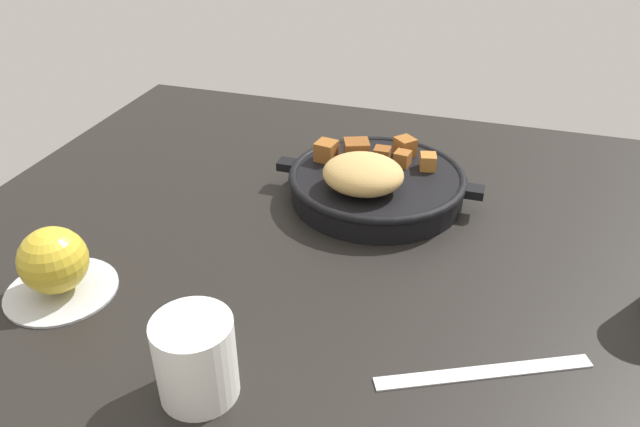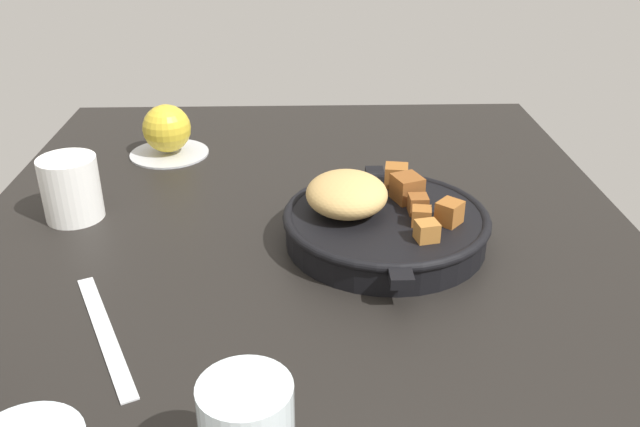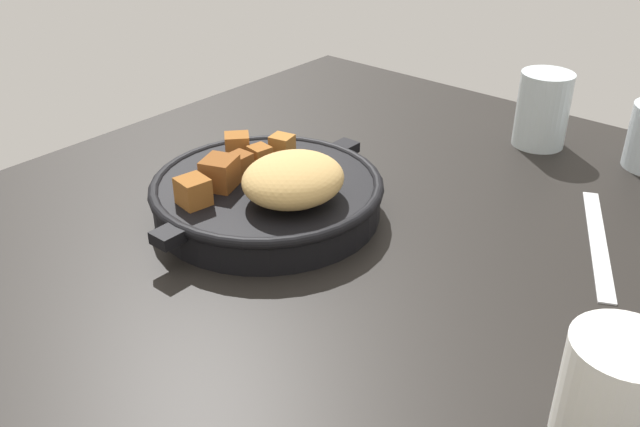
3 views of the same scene
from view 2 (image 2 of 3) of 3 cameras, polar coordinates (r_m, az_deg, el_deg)
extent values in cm
cube|color=black|center=(82.64, -1.16, -2.48)|extent=(100.62, 82.97, 2.40)
cylinder|color=black|center=(79.85, 5.87, -1.23)|extent=(23.63, 23.63, 3.75)
torus|color=black|center=(79.12, 5.93, -0.23)|extent=(24.35, 24.35, 1.20)
cube|color=black|center=(90.89, 4.93, 3.40)|extent=(2.64, 2.40, 1.20)
cube|color=black|center=(68.08, 7.25, -5.46)|extent=(2.64, 2.40, 1.20)
ellipsoid|color=tan|center=(78.37, 2.59, 1.69)|extent=(10.54, 9.58, 4.46)
cube|color=brown|center=(79.25, 8.62, 0.77)|extent=(2.27, 2.22, 2.18)
cube|color=brown|center=(82.04, 7.69, 2.15)|extent=(4.31, 4.15, 3.12)
cube|color=#A86B2D|center=(73.59, 9.38, -1.48)|extent=(2.60, 2.76, 2.15)
cube|color=#935623|center=(76.70, 8.91, -0.23)|extent=(2.38, 2.46, 2.06)
cube|color=#935623|center=(77.43, 11.23, 0.08)|extent=(3.59, 3.57, 2.66)
cube|color=#935623|center=(85.78, 6.77, 3.22)|extent=(3.16, 3.25, 2.73)
cylinder|color=#B7BABF|center=(107.83, -12.45, 5.08)|extent=(12.17, 12.17, 0.60)
sphere|color=gold|center=(106.44, -12.66, 7.06)|extent=(7.35, 7.35, 7.35)
cube|color=silver|center=(68.37, -17.47, -9.56)|extent=(19.74, 10.53, 0.36)
cylinder|color=white|center=(89.64, -20.13, 2.02)|extent=(7.21, 7.21, 8.14)
camera|label=1|loc=(0.83, -54.14, 19.18)|focal=34.16mm
camera|label=3|loc=(1.21, -20.82, 24.14)|focal=39.33mm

